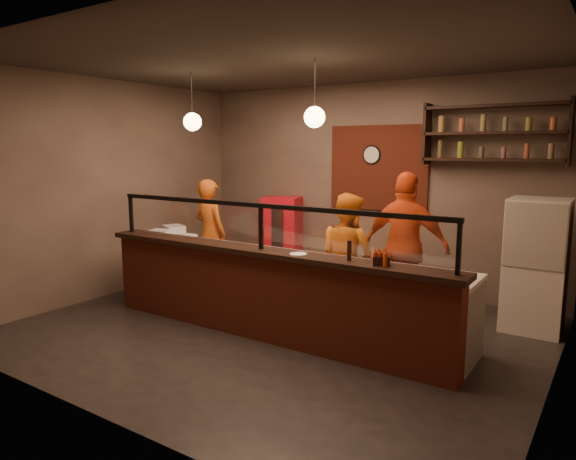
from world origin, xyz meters
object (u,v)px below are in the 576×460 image
Objects in this scene: pizza_dough at (262,254)px; cook_left at (210,233)px; condiment_caddy at (382,261)px; cook_right at (406,246)px; fridge at (536,265)px; wall_clock at (372,155)px; red_cooler at (282,238)px; pepper_mill at (349,250)px; cook_mid at (347,256)px.

cook_left is at bearing 150.53° from pizza_dough.
condiment_caddy is (3.53, -1.40, 0.24)m from cook_left.
fridge is at bearing -164.02° from cook_right.
wall_clock reaches higher than red_cooler.
cook_right is at bearing 89.28° from pepper_mill.
cook_right is at bearing 40.35° from pizza_dough.
fridge is 3.31m from pizza_dough.
wall_clock is at bearing -56.86° from cook_mid.
cook_left reaches higher than pepper_mill.
wall_clock is 3.07m from pepper_mill.
condiment_caddy is (2.86, -2.45, 0.41)m from red_cooler.
cook_right reaches higher than condiment_caddy.
cook_mid is 1.18× the size of red_cooler.
cook_left reaches higher than cook_mid.
cook_right is at bearing -163.11° from fridge.
pepper_mill is at bearing -69.74° from wall_clock.
red_cooler is at bearing 173.89° from fridge.
red_cooler is (-1.49, -0.31, -1.40)m from wall_clock.
cook_left is at bearing -172.35° from fridge.
cook_right is 1.18× the size of fridge.
cook_mid reaches higher than pepper_mill.
pepper_mill is (1.38, -0.37, 0.26)m from pizza_dough.
cook_right reaches higher than fridge.
cook_right is 1.84m from pizza_dough.
red_cooler is at bearing -14.88° from cook_mid.
wall_clock is 1.84× the size of condiment_caddy.
cook_right reaches higher than pizza_dough.
cook_mid is at bearing -75.71° from wall_clock.
cook_mid is 0.86× the size of cook_right.
pepper_mill is (-0.37, 0.02, 0.06)m from condiment_caddy.
cook_left reaches higher than fridge.
wall_clock is 1.45× the size of pepper_mill.
pepper_mill reaches higher than condiment_caddy.
fridge is (2.10, 0.84, -0.01)m from cook_mid.
condiment_caddy is at bearing 101.27° from cook_right.
wall_clock is 0.53× the size of pizza_dough.
wall_clock is at bearing -141.59° from cook_left.
pepper_mill reaches higher than pizza_dough.
fridge is at bearing 53.58° from pepper_mill.
fridge reaches higher than pizza_dough.
red_cooler reaches higher than pepper_mill.
fridge is (1.47, 0.45, -0.15)m from cook_right.
cook_right is 1.38× the size of red_cooler.
condiment_caddy is at bearing -12.70° from pizza_dough.
wall_clock is at bearing 116.52° from condiment_caddy.
fridge reaches higher than pepper_mill.
cook_right is 1.63m from condiment_caddy.
pizza_dough is 1.81m from condiment_caddy.
wall_clock is 0.19× the size of fridge.
wall_clock is at bearing 81.09° from pizza_dough.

